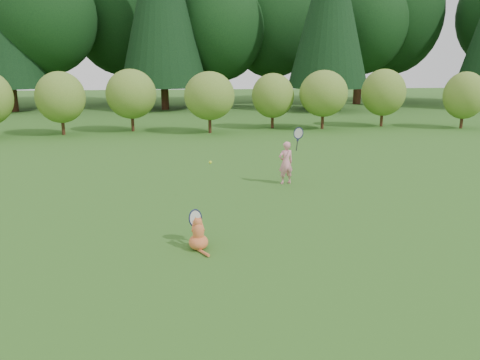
{
  "coord_description": "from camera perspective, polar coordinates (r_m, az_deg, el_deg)",
  "views": [
    {
      "loc": [
        -0.93,
        -8.35,
        2.99
      ],
      "look_at": [
        0.2,
        0.8,
        0.7
      ],
      "focal_mm": 35.0,
      "sensor_mm": 36.0,
      "label": 1
    }
  ],
  "objects": [
    {
      "name": "tennis_ball",
      "position": [
        10.43,
        -3.64,
        2.17
      ],
      "size": [
        0.07,
        0.07,
        0.07
      ],
      "color": "#CCCC18",
      "rests_on": "ground"
    },
    {
      "name": "shrub_row",
      "position": [
        21.43,
        -4.6,
        9.64
      ],
      "size": [
        28.0,
        3.0,
        2.8
      ],
      "primitive_type": null,
      "color": "#567B26",
      "rests_on": "ground"
    },
    {
      "name": "cat",
      "position": [
        7.82,
        -5.12,
        -6.35
      ],
      "size": [
        0.39,
        0.75,
        0.75
      ],
      "rotation": [
        0.0,
        0.0,
        0.04
      ],
      "color": "#CF5D27",
      "rests_on": "ground"
    },
    {
      "name": "ground",
      "position": [
        8.91,
        -0.65,
        -5.64
      ],
      "size": [
        100.0,
        100.0,
        0.0
      ],
      "primitive_type": "plane",
      "color": "#2C5718",
      "rests_on": "ground"
    },
    {
      "name": "child",
      "position": [
        11.97,
        5.66,
        2.23
      ],
      "size": [
        0.66,
        0.47,
        1.63
      ],
      "rotation": [
        0.0,
        0.0,
        3.4
      ],
      "color": "pink",
      "rests_on": "ground"
    }
  ]
}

